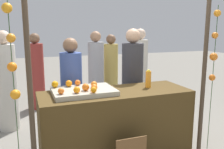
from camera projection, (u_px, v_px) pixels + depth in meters
name	position (u px, v px, depth m)	size (l,w,h in m)	color
stall_counter	(116.00, 123.00, 3.31)	(2.00, 0.71, 0.89)	#4C3819
orange_tray	(84.00, 91.00, 3.11)	(0.78, 0.55, 0.06)	#B2AD99
orange_0	(94.00, 90.00, 2.92)	(0.08, 0.08, 0.08)	orange
orange_1	(69.00, 83.00, 3.22)	(0.09, 0.09, 0.09)	orange
orange_2	(77.00, 90.00, 2.90)	(0.08, 0.08, 0.08)	orange
orange_3	(55.00, 84.00, 3.18)	(0.09, 0.09, 0.09)	orange
orange_4	(94.00, 84.00, 3.18)	(0.08, 0.08, 0.08)	orange
orange_5	(61.00, 91.00, 2.86)	(0.08, 0.08, 0.08)	orange
orange_6	(86.00, 87.00, 3.01)	(0.09, 0.09, 0.09)	orange
orange_7	(78.00, 83.00, 3.29)	(0.08, 0.08, 0.08)	orange
orange_8	(94.00, 87.00, 3.03)	(0.08, 0.08, 0.08)	orange
juice_bottle	(148.00, 79.00, 3.42)	(0.08, 0.08, 0.25)	orange
vendor_left	(72.00, 95.00, 3.62)	(0.32, 0.32, 1.58)	#384C8C
vendor_right	(132.00, 85.00, 3.97)	(0.34, 0.34, 1.70)	#333338
crowd_person_0	(96.00, 73.00, 5.15)	(0.33, 0.33, 1.65)	#99999E
crowd_person_1	(111.00, 72.00, 5.51)	(0.32, 0.32, 1.57)	tan
crowd_person_2	(7.00, 85.00, 4.07)	(0.34, 0.34, 1.68)	beige
crowd_person_3	(37.00, 74.00, 5.18)	(0.32, 0.32, 1.61)	maroon
crowd_person_4	(139.00, 72.00, 5.18)	(0.34, 0.34, 1.70)	beige
canopy_post_left	(30.00, 90.00, 2.45)	(0.06, 0.06, 2.19)	#473828
canopy_post_right	(204.00, 76.00, 3.19)	(0.06, 0.06, 2.19)	#473828
garland_strand_left	(12.00, 56.00, 2.32)	(0.11, 0.11, 1.99)	#2D4C23
garland_strand_right	(214.00, 49.00, 3.13)	(0.10, 0.10, 1.99)	#2D4C23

